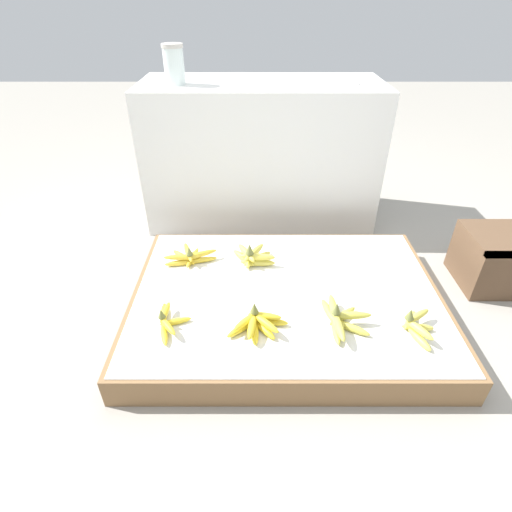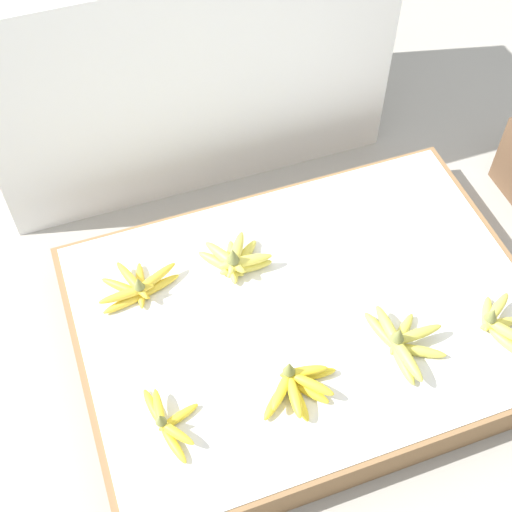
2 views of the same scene
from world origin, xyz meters
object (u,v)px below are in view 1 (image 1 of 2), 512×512
Objects in this scene: banana_bunch_front_left at (168,320)px; banana_bunch_front_right at (417,325)px; foam_tray_white at (334,80)px; banana_bunch_middle_left at (191,257)px; banana_bunch_middle_midleft at (254,256)px; banana_bunch_front_midright at (341,319)px; wooden_crate at (498,259)px; banana_bunch_front_midleft at (258,324)px; glass_jar at (175,64)px.

banana_bunch_front_right is (0.93, -0.03, 0.01)m from banana_bunch_front_left.
banana_bunch_front_right is 0.93× the size of foam_tray_white.
foam_tray_white reaches higher than banana_bunch_middle_left.
banana_bunch_front_right is 0.75m from banana_bunch_middle_midleft.
banana_bunch_front_left is at bearing -127.66° from banana_bunch_middle_midleft.
wooden_crate is at bearing 27.79° from banana_bunch_front_midright.
glass_jar reaches higher than banana_bunch_front_midleft.
banana_bunch_middle_midleft is 1.03m from foam_tray_white.
wooden_crate is 1.21× the size of banana_bunch_front_midright.
banana_bunch_front_midright is 0.75m from banana_bunch_middle_left.
glass_jar is 0.81m from foam_tray_white.
banana_bunch_front_left is 1.48m from foam_tray_white.
banana_bunch_front_left is 1.27m from glass_jar.
banana_bunch_middle_left is at bearing -81.27° from glass_jar.
banana_bunch_front_midleft is at bearing -157.87° from wooden_crate.
banana_bunch_front_midright reaches higher than banana_bunch_front_midleft.
wooden_crate is at bearing -21.92° from glass_jar.
banana_bunch_front_midright reaches higher than banana_bunch_middle_left.
wooden_crate is 0.92m from banana_bunch_front_midright.
banana_bunch_middle_midleft is (0.32, 0.41, 0.01)m from banana_bunch_front_left.
banana_bunch_middle_midleft is at bearing -120.45° from foam_tray_white.
wooden_crate reaches higher than banana_bunch_middle_left.
wooden_crate is 1.35× the size of foam_tray_white.
banana_bunch_front_midright is at bearing -33.54° from banana_bunch_middle_left.
banana_bunch_front_midright is 1.45m from glass_jar.
banana_bunch_middle_midleft is 1.12× the size of glass_jar.
banana_bunch_front_left is at bearing 178.19° from banana_bunch_front_right.
banana_bunch_front_midleft is at bearing -174.70° from banana_bunch_front_midright.
banana_bunch_front_midright is at bearing 172.72° from banana_bunch_front_right.
foam_tray_white reaches higher than banana_bunch_front_midright.
banana_bunch_front_midright is 1.41× the size of glass_jar.
banana_bunch_front_midleft is 0.97× the size of banana_bunch_middle_left.
banana_bunch_front_midleft is 1.28× the size of glass_jar.
wooden_crate is 0.71m from banana_bunch_front_right.
banana_bunch_middle_left is at bearing 146.46° from banana_bunch_front_midright.
banana_bunch_front_midright is 1.28m from foam_tray_white.
banana_bunch_front_midleft is 1.10× the size of banana_bunch_front_right.
banana_bunch_middle_left is 1.17m from foam_tray_white.
banana_bunch_front_left is (-1.46, -0.43, 0.02)m from wooden_crate.
foam_tray_white is (0.73, 1.11, 0.63)m from banana_bunch_front_left.
banana_bunch_front_midleft is 0.54m from banana_bunch_middle_left.
banana_bunch_middle_left is 0.96m from glass_jar.
foam_tray_white is at bearing 4.60° from glass_jar.
banana_bunch_front_left is 0.34m from banana_bunch_front_midleft.
foam_tray_white is (0.41, 0.70, 0.62)m from banana_bunch_middle_midleft.
banana_bunch_front_right is 0.89× the size of banana_bunch_middle_left.
banana_bunch_front_left is 0.52m from banana_bunch_middle_midleft.
glass_jar is at bearing 98.73° from banana_bunch_middle_left.
wooden_crate is 1.81m from glass_jar.
wooden_crate is 1.70× the size of glass_jar.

